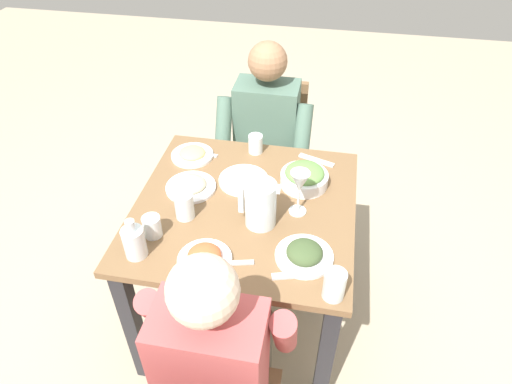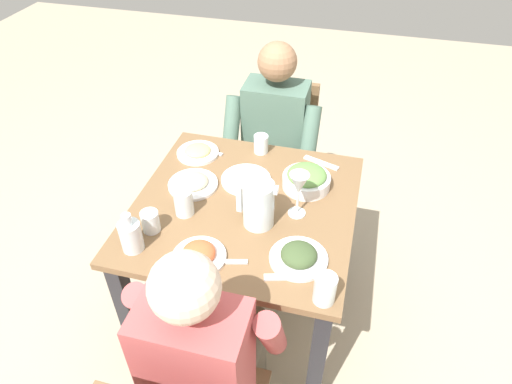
% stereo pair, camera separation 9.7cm
% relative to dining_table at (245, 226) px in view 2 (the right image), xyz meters
% --- Properties ---
extents(ground_plane, '(8.00, 8.00, 0.00)m').
position_rel_dining_table_xyz_m(ground_plane, '(0.00, 0.00, -0.61)').
color(ground_plane, tan).
extents(dining_table, '(0.89, 0.89, 0.73)m').
position_rel_dining_table_xyz_m(dining_table, '(0.00, 0.00, 0.00)').
color(dining_table, brown).
rests_on(dining_table, ground_plane).
extents(chair_near, '(0.40, 0.40, 0.85)m').
position_rel_dining_table_xyz_m(chair_near, '(0.02, -0.79, -0.13)').
color(chair_near, brown).
rests_on(chair_near, ground_plane).
extents(diner_near, '(0.48, 0.53, 1.15)m').
position_rel_dining_table_xyz_m(diner_near, '(0.02, -0.59, 0.01)').
color(diner_near, '#4C6B5B').
rests_on(diner_near, ground_plane).
extents(diner_far, '(0.48, 0.53, 1.15)m').
position_rel_dining_table_xyz_m(diner_far, '(-0.04, 0.59, 0.01)').
color(diner_far, '#B24C4C').
rests_on(diner_far, ground_plane).
extents(water_pitcher, '(0.16, 0.12, 0.19)m').
position_rel_dining_table_xyz_m(water_pitcher, '(-0.08, 0.09, 0.22)').
color(water_pitcher, silver).
rests_on(water_pitcher, dining_table).
extents(salad_bowl, '(0.20, 0.20, 0.09)m').
position_rel_dining_table_xyz_m(salad_bowl, '(-0.22, -0.18, 0.17)').
color(salad_bowl, white).
rests_on(salad_bowl, dining_table).
extents(plate_beans, '(0.21, 0.21, 0.05)m').
position_rel_dining_table_xyz_m(plate_beans, '(0.25, -0.06, 0.14)').
color(plate_beans, white).
rests_on(plate_beans, dining_table).
extents(plate_dolmas, '(0.21, 0.21, 0.06)m').
position_rel_dining_table_xyz_m(plate_dolmas, '(-0.27, 0.24, 0.14)').
color(plate_dolmas, white).
rests_on(plate_dolmas, dining_table).
extents(plate_yoghurt, '(0.21, 0.21, 0.04)m').
position_rel_dining_table_xyz_m(plate_yoghurt, '(0.04, -0.15, 0.14)').
color(plate_yoghurt, white).
rests_on(plate_yoghurt, dining_table).
extents(plate_fries, '(0.19, 0.19, 0.04)m').
position_rel_dining_table_xyz_m(plate_fries, '(0.31, -0.29, 0.14)').
color(plate_fries, white).
rests_on(plate_fries, dining_table).
extents(plate_rice_curry, '(0.20, 0.20, 0.06)m').
position_rel_dining_table_xyz_m(plate_rice_curry, '(0.08, 0.32, 0.14)').
color(plate_rice_curry, white).
rests_on(plate_rice_curry, dining_table).
extents(water_glass_far_left, '(0.07, 0.07, 0.11)m').
position_rel_dining_table_xyz_m(water_glass_far_left, '(-0.38, 0.39, 0.18)').
color(water_glass_far_left, silver).
rests_on(water_glass_far_left, dining_table).
extents(water_glass_near_right, '(0.07, 0.07, 0.09)m').
position_rel_dining_table_xyz_m(water_glass_near_right, '(0.03, -0.38, 0.17)').
color(water_glass_near_right, silver).
rests_on(water_glass_near_right, dining_table).
extents(water_glass_far_right, '(0.07, 0.07, 0.09)m').
position_rel_dining_table_xyz_m(water_glass_far_right, '(0.30, 0.23, 0.17)').
color(water_glass_far_right, silver).
rests_on(water_glass_far_right, dining_table).
extents(water_glass_near_left, '(0.08, 0.08, 0.11)m').
position_rel_dining_table_xyz_m(water_glass_near_left, '(0.22, 0.11, 0.18)').
color(water_glass_near_left, silver).
rests_on(water_glass_near_left, dining_table).
extents(wine_glass, '(0.08, 0.08, 0.20)m').
position_rel_dining_table_xyz_m(wine_glass, '(-0.22, 0.00, 0.27)').
color(wine_glass, silver).
rests_on(wine_glass, dining_table).
extents(oil_carafe, '(0.08, 0.08, 0.16)m').
position_rel_dining_table_xyz_m(oil_carafe, '(0.33, 0.33, 0.18)').
color(oil_carafe, silver).
rests_on(oil_carafe, dining_table).
extents(fork_near, '(0.17, 0.08, 0.01)m').
position_rel_dining_table_xyz_m(fork_near, '(-0.26, -0.36, 0.13)').
color(fork_near, silver).
rests_on(fork_near, dining_table).
extents(knife_near, '(0.18, 0.06, 0.01)m').
position_rel_dining_table_xyz_m(knife_near, '(-0.01, 0.32, 0.13)').
color(knife_near, silver).
rests_on(knife_near, dining_table).
extents(fork_far, '(0.17, 0.07, 0.01)m').
position_rel_dining_table_xyz_m(fork_far, '(-0.25, 0.33, 0.13)').
color(fork_far, silver).
rests_on(fork_far, dining_table).
extents(knife_far, '(0.19, 0.05, 0.01)m').
position_rel_dining_table_xyz_m(knife_far, '(0.28, -0.32, 0.13)').
color(knife_far, silver).
rests_on(knife_far, dining_table).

